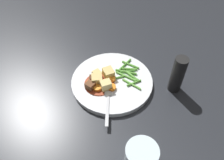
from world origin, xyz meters
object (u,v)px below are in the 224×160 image
at_px(carrot_slice_0, 97,88).
at_px(potato_chunk_3, 106,85).
at_px(fork, 108,101).
at_px(pepper_mill, 178,75).
at_px(meat_chunk_0, 90,86).
at_px(potato_chunk_2, 97,80).
at_px(dinner_plate, 112,82).
at_px(carrot_slice_4, 111,79).
at_px(potato_chunk_1, 108,73).
at_px(meat_chunk_1, 92,78).
at_px(carrot_slice_1, 95,85).
at_px(carrot_slice_3, 112,87).
at_px(carrot_slice_2, 90,83).
at_px(potato_chunk_0, 97,74).

xyz_separation_m(carrot_slice_0, potato_chunk_3, (-0.02, 0.02, 0.01)).
xyz_separation_m(fork, pepper_mill, (-0.23, 0.07, 0.05)).
bearing_deg(meat_chunk_0, potato_chunk_2, -166.35).
distance_m(dinner_plate, potato_chunk_2, 0.06).
xyz_separation_m(carrot_slice_0, carrot_slice_4, (-0.06, -0.01, 0.00)).
bearing_deg(fork, potato_chunk_1, -124.66).
distance_m(potato_chunk_1, potato_chunk_2, 0.05).
bearing_deg(meat_chunk_1, potato_chunk_3, 105.96).
relative_size(potato_chunk_2, meat_chunk_1, 1.70).
xyz_separation_m(carrot_slice_1, meat_chunk_0, (0.02, 0.00, 0.01)).
bearing_deg(carrot_slice_3, dinner_plate, -126.06).
bearing_deg(potato_chunk_3, meat_chunk_0, -37.19).
xyz_separation_m(carrot_slice_2, potato_chunk_3, (-0.03, 0.05, 0.01)).
bearing_deg(meat_chunk_0, meat_chunk_1, -131.77).
bearing_deg(potato_chunk_0, carrot_slice_2, 25.26).
relative_size(carrot_slice_2, carrot_slice_3, 0.97).
relative_size(meat_chunk_1, fork, 0.14).
height_order(carrot_slice_1, potato_chunk_1, potato_chunk_1).
xyz_separation_m(potato_chunk_3, pepper_mill, (-0.20, 0.12, 0.03)).
bearing_deg(carrot_slice_4, potato_chunk_2, -20.31).
relative_size(carrot_slice_1, meat_chunk_0, 0.97).
bearing_deg(meat_chunk_0, carrot_slice_1, -176.19).
bearing_deg(meat_chunk_1, potato_chunk_2, 109.43).
distance_m(carrot_slice_1, meat_chunk_1, 0.03).
bearing_deg(potato_chunk_2, carrot_slice_0, 58.67).
relative_size(meat_chunk_0, fork, 0.18).
height_order(potato_chunk_0, pepper_mill, pepper_mill).
xyz_separation_m(carrot_slice_0, pepper_mill, (-0.23, 0.13, 0.05)).
distance_m(meat_chunk_1, pepper_mill, 0.28).
height_order(dinner_plate, fork, fork).
bearing_deg(meat_chunk_1, carrot_slice_1, 75.73).
xyz_separation_m(potato_chunk_2, meat_chunk_1, (0.01, -0.02, -0.01)).
relative_size(carrot_slice_0, carrot_slice_3, 1.03).
xyz_separation_m(potato_chunk_1, fork, (0.06, 0.09, -0.01)).
xyz_separation_m(carrot_slice_2, meat_chunk_0, (0.01, 0.02, 0.01)).
xyz_separation_m(carrot_slice_4, fork, (0.06, 0.07, -0.01)).
height_order(potato_chunk_1, meat_chunk_1, potato_chunk_1).
relative_size(carrot_slice_1, pepper_mill, 0.20).
relative_size(dinner_plate, potato_chunk_1, 7.24).
xyz_separation_m(potato_chunk_1, meat_chunk_1, (0.05, -0.02, -0.01)).
height_order(carrot_slice_4, meat_chunk_1, meat_chunk_1).
bearing_deg(carrot_slice_2, carrot_slice_0, 103.90).
xyz_separation_m(carrot_slice_0, carrot_slice_1, (-0.00, -0.02, -0.00)).
relative_size(dinner_plate, fork, 1.86).
relative_size(carrot_slice_3, fork, 0.19).
height_order(potato_chunk_0, potato_chunk_2, potato_chunk_2).
distance_m(carrot_slice_1, meat_chunk_0, 0.02).
height_order(carrot_slice_3, potato_chunk_2, potato_chunk_2).
relative_size(potato_chunk_1, meat_chunk_0, 1.41).
distance_m(carrot_slice_1, carrot_slice_4, 0.06).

